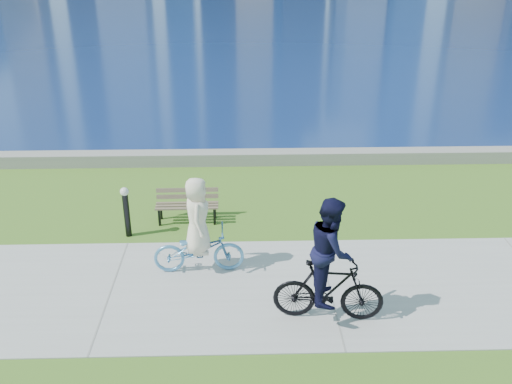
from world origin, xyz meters
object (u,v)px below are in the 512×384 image
park_bench (187,203)px  cyclist_woman (198,238)px  bollard_lamp (126,209)px  cyclist_man (330,271)px

park_bench → cyclist_woman: (0.39, -2.13, 0.30)m
park_bench → bollard_lamp: 1.41m
park_bench → cyclist_man: (2.64, -3.67, 0.52)m
park_bench → bollard_lamp: size_ratio=1.23×
cyclist_man → bollard_lamp: bearing=58.9°
bollard_lamp → park_bench: bearing=29.3°
bollard_lamp → cyclist_woman: (1.61, -1.44, 0.09)m
park_bench → cyclist_woman: size_ratio=0.72×
cyclist_woman → park_bench: bearing=8.1°
bollard_lamp → cyclist_man: cyclist_man is taller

